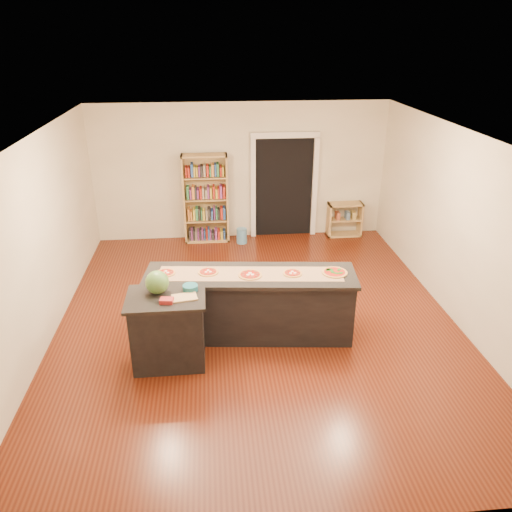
{
  "coord_description": "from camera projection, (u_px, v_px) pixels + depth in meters",
  "views": [
    {
      "loc": [
        -0.64,
        -6.52,
        4.08
      ],
      "look_at": [
        0.0,
        0.2,
        1.0
      ],
      "focal_mm": 35.0,
      "sensor_mm": 36.0,
      "label": 1
    }
  ],
  "objects": [
    {
      "name": "package_teal",
      "position": [
        190.0,
        288.0,
        6.45
      ],
      "size": [
        0.2,
        0.2,
        0.07
      ],
      "primitive_type": "cylinder",
      "color": "#195966",
      "rests_on": "side_counter"
    },
    {
      "name": "pizza_a",
      "position": [
        166.0,
        273.0,
        6.94
      ],
      "size": [
        0.28,
        0.28,
        0.02
      ],
      "color": "#B78A46",
      "rests_on": "kitchen_island"
    },
    {
      "name": "doorway",
      "position": [
        284.0,
        181.0,
        10.37
      ],
      "size": [
        1.4,
        0.09,
        2.21
      ],
      "color": "black",
      "rests_on": "room"
    },
    {
      "name": "cutting_board",
      "position": [
        184.0,
        297.0,
        6.26
      ],
      "size": [
        0.34,
        0.26,
        0.02
      ],
      "primitive_type": "cube",
      "rotation": [
        0.0,
        0.0,
        0.17
      ],
      "color": "tan",
      "rests_on": "side_counter"
    },
    {
      "name": "kitchen_island",
      "position": [
        250.0,
        304.0,
        7.13
      ],
      "size": [
        2.95,
        0.8,
        0.97
      ],
      "rotation": [
        0.0,
        0.0,
        -0.1
      ],
      "color": "black",
      "rests_on": "ground"
    },
    {
      "name": "room",
      "position": [
        257.0,
        236.0,
        7.07
      ],
      "size": [
        6.0,
        7.0,
        2.8
      ],
      "color": "#EEE3C8",
      "rests_on": "ground"
    },
    {
      "name": "pizza_b",
      "position": [
        208.0,
        272.0,
        6.96
      ],
      "size": [
        0.27,
        0.27,
        0.02
      ],
      "color": "#B78A46",
      "rests_on": "kitchen_island"
    },
    {
      "name": "waste_bin",
      "position": [
        242.0,
        236.0,
        10.37
      ],
      "size": [
        0.22,
        0.22,
        0.31
      ],
      "primitive_type": "cylinder",
      "color": "#538DB9",
      "rests_on": "ground"
    },
    {
      "name": "watermelon",
      "position": [
        157.0,
        282.0,
        6.34
      ],
      "size": [
        0.3,
        0.3,
        0.3
      ],
      "primitive_type": "sphere",
      "color": "#144214",
      "rests_on": "side_counter"
    },
    {
      "name": "bookshelf",
      "position": [
        206.0,
        199.0,
        10.18
      ],
      "size": [
        0.91,
        0.33,
        1.83
      ],
      "primitive_type": "cube",
      "color": "tan",
      "rests_on": "ground"
    },
    {
      "name": "pizza_e",
      "position": [
        335.0,
        272.0,
        6.95
      ],
      "size": [
        0.34,
        0.34,
        0.02
      ],
      "color": "#B78A46",
      "rests_on": "kitchen_island"
    },
    {
      "name": "kraft_paper",
      "position": [
        250.0,
        274.0,
        6.93
      ],
      "size": [
        2.59,
        0.72,
        0.0
      ],
      "primitive_type": "cube",
      "rotation": [
        0.0,
        0.0,
        -0.1
      ],
      "color": "#A07A52",
      "rests_on": "kitchen_island"
    },
    {
      "name": "pizza_c",
      "position": [
        250.0,
        275.0,
        6.88
      ],
      "size": [
        0.33,
        0.33,
        0.02
      ],
      "color": "#B78A46",
      "rests_on": "kitchen_island"
    },
    {
      "name": "package_red",
      "position": [
        167.0,
        301.0,
        6.15
      ],
      "size": [
        0.18,
        0.14,
        0.06
      ],
      "primitive_type": "cube",
      "rotation": [
        0.0,
        0.0,
        -0.16
      ],
      "color": "maroon",
      "rests_on": "side_counter"
    },
    {
      "name": "pizza_d",
      "position": [
        293.0,
        273.0,
        6.93
      ],
      "size": [
        0.28,
        0.28,
        0.02
      ],
      "color": "#B78A46",
      "rests_on": "kitchen_island"
    },
    {
      "name": "low_shelf",
      "position": [
        344.0,
        219.0,
        10.67
      ],
      "size": [
        0.73,
        0.31,
        0.73
      ],
      "primitive_type": "cube",
      "color": "tan",
      "rests_on": "ground"
    },
    {
      "name": "side_counter",
      "position": [
        168.0,
        329.0,
        6.51
      ],
      "size": [
        1.0,
        0.73,
        0.99
      ],
      "rotation": [
        0.0,
        0.0,
        0.01
      ],
      "color": "black",
      "rests_on": "ground"
    }
  ]
}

